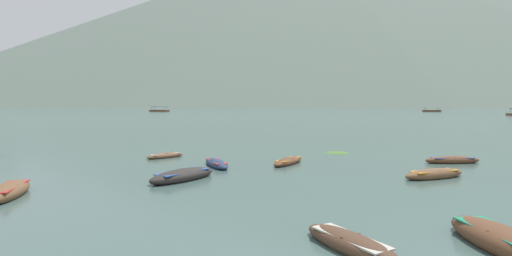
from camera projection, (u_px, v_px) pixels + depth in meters
The scene contains 17 objects.
ground_plane at pixel (281, 104), 1501.61m from camera, with size 6000.00×6000.00×0.00m, color #425B56.
mountain_0 at pixel (1, 64), 1734.74m from camera, with size 1065.30×1065.30×348.55m, color #4C5B56.
mountain_1 at pixel (162, 61), 1550.46m from camera, with size 1462.93×1462.93×337.13m, color #56665B.
mountain_2 at pixel (312, 25), 1361.86m from camera, with size 2283.62×2283.62×542.97m, color #56665B.
mountain_3 at pixel (488, 33), 1304.40m from camera, with size 2031.73×2031.73×471.01m, color #56665B.
rowboat_0 at pixel (216, 164), 25.95m from camera, with size 2.61×4.04×0.56m.
rowboat_2 at pixel (183, 175), 21.41m from camera, with size 3.64×4.53×0.74m.
rowboat_3 at pixel (8, 191), 17.55m from camera, with size 2.34×4.18×0.76m.
rowboat_4 at pixel (452, 160), 27.37m from camera, with size 4.00×1.64×0.61m.
rowboat_5 at pixel (288, 161), 26.97m from camera, with size 2.63×4.04×0.53m.
rowboat_6 at pixel (350, 243), 11.19m from camera, with size 2.86×3.54×0.61m.
rowboat_8 at pixel (165, 156), 29.98m from camera, with size 2.76×2.97×0.46m.
rowboat_9 at pixel (502, 241), 11.23m from camera, with size 2.20×4.42×0.83m.
rowboat_10 at pixel (434, 174), 21.93m from camera, with size 4.14×2.80×0.65m.
ferry_0 at pixel (432, 111), 183.00m from camera, with size 7.81×3.44×2.54m.
ferry_2 at pixel (159, 111), 184.77m from camera, with size 9.86×5.93×2.54m.
weed_patch_1 at pixel (337, 153), 32.74m from camera, with size 2.02×2.03×0.14m, color #477033.
Camera 1 is at (0.03, -7.54, 4.21)m, focal length 27.56 mm.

